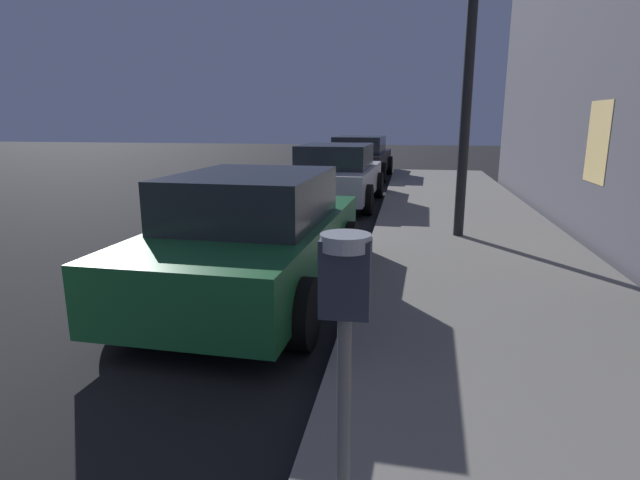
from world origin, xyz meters
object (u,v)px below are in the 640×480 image
(car_black, at_px, (360,157))
(parking_meter, at_px, (345,324))
(car_silver, at_px, (336,175))
(car_green, at_px, (254,236))

(car_black, bearing_deg, parking_meter, -84.70)
(parking_meter, relative_size, car_silver, 0.35)
(parking_meter, xyz_separation_m, car_silver, (-1.50, 10.27, -0.53))
(car_green, distance_m, car_silver, 6.62)
(car_green, height_order, car_silver, same)
(car_black, bearing_deg, car_silver, -90.00)
(parking_meter, bearing_deg, car_silver, 98.28)
(car_black, bearing_deg, car_green, -90.00)
(parking_meter, distance_m, car_silver, 10.39)
(car_silver, height_order, car_black, same)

